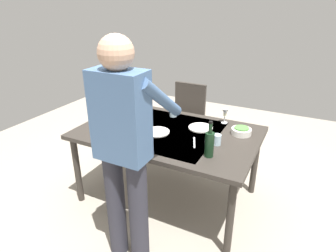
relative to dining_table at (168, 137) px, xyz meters
The scene contains 15 objects.
ground_plane 0.67m from the dining_table, ahead, with size 6.00×6.00×0.00m, color #9E9384.
dining_table is the anchor object (origin of this frame).
chair_near 0.94m from the dining_table, 77.71° to the right, with size 0.40×0.40×0.91m.
person_server 0.84m from the dining_table, 94.91° to the left, with size 0.42×0.61×1.69m.
wine_bottle 0.60m from the dining_table, 150.83° to the left, with size 0.07×0.07×0.30m.
wine_glass_left 0.58m from the dining_table, 43.06° to the left, with size 0.07×0.07×0.15m.
wine_glass_right 0.61m from the dining_table, 134.43° to the right, with size 0.07×0.07×0.15m.
water_cup_near_left 0.39m from the dining_table, 71.61° to the right, with size 0.08×0.08×0.11m, color silver.
water_cup_near_right 0.51m from the dining_table, behind, with size 0.07×0.07×0.09m, color silver.
serving_bowl_pasta 0.56m from the dining_table, 18.12° to the left, with size 0.30×0.30×0.07m.
side_bowl_salad 0.68m from the dining_table, 159.32° to the right, with size 0.18×0.18×0.07m.
dinner_plate_near 0.13m from the dining_table, 45.59° to the left, with size 0.23×0.23×0.01m, color white.
dinner_plate_far 0.32m from the dining_table, 142.00° to the right, with size 0.23×0.23×0.01m, color white.
table_knife 0.34m from the dining_table, 159.64° to the left, with size 0.01×0.20×0.01m, color silver.
table_fork 0.49m from the dining_table, 18.23° to the right, with size 0.01×0.18×0.01m, color silver.
Camera 1 is at (-1.11, 2.20, 1.87)m, focal length 31.07 mm.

